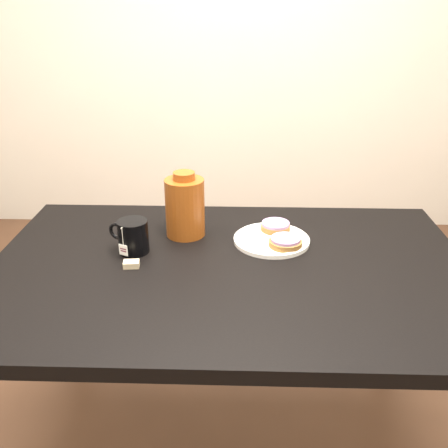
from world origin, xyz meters
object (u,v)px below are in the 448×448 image
at_px(bagel_package, 185,206).
at_px(table, 229,290).
at_px(plate, 272,239).
at_px(bagel_front, 285,242).
at_px(teabag_pouch, 131,264).
at_px(bagel_back, 276,226).
at_px(mug, 133,236).

bearing_deg(bagel_package, table, -54.25).
height_order(plate, bagel_front, bagel_front).
height_order(teabag_pouch, bagel_package, bagel_package).
relative_size(plate, teabag_pouch, 5.33).
bearing_deg(teabag_pouch, bagel_package, 59.09).
height_order(bagel_back, mug, mug).
bearing_deg(bagel_back, bagel_package, -177.10).
bearing_deg(plate, bagel_front, -53.31).
bearing_deg(table, bagel_back, 56.53).
distance_m(plate, bagel_back, 0.07).
bearing_deg(bagel_back, table, -123.47).
bearing_deg(plate, bagel_back, 75.89).
distance_m(table, plate, 0.22).
xyz_separation_m(bagel_back, bagel_package, (-0.29, -0.01, 0.07)).
height_order(table, bagel_back, bagel_back).
bearing_deg(bagel_front, table, -147.96).
xyz_separation_m(plate, teabag_pouch, (-0.41, -0.18, 0.00)).
distance_m(table, bagel_front, 0.23).
relative_size(bagel_back, teabag_pouch, 2.48).
relative_size(table, plate, 5.84).
bearing_deg(bagel_front, mug, -176.57).
xyz_separation_m(teabag_pouch, bagel_package, (0.13, 0.22, 0.09)).
bearing_deg(mug, table, 10.20).
relative_size(bagel_front, teabag_pouch, 2.86).
distance_m(bagel_back, bagel_package, 0.30).
relative_size(table, bagel_package, 6.58).
bearing_deg(plate, mug, -169.35).
bearing_deg(bagel_package, teabag_pouch, -120.91).
height_order(table, bagel_front, bagel_front).
xyz_separation_m(table, bagel_package, (-0.15, 0.21, 0.18)).
distance_m(teabag_pouch, bagel_package, 0.28).
xyz_separation_m(bagel_front, bagel_package, (-0.32, 0.10, 0.07)).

